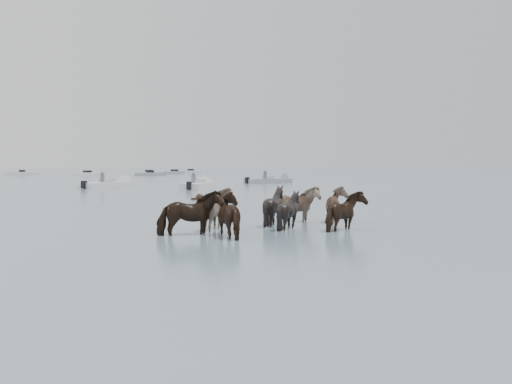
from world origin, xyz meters
TOP-DOWN VIEW (x-y plane):
  - ground at (0.00, 0.00)m, footprint 400.00×400.00m
  - pony_herd at (1.38, 1.71)m, footprint 7.78×4.09m
  - swimming_pony at (6.88, 14.74)m, footprint 0.72×0.44m
  - motorboat_c at (9.67, 32.58)m, footprint 5.89×3.94m
  - motorboat_d at (14.49, 26.56)m, footprint 5.15×4.94m
  - motorboat_e at (26.44, 31.46)m, footprint 5.55×2.24m

SIDE VIEW (x-z plane):
  - ground at x=0.00m, z-range 0.00..0.00m
  - swimming_pony at x=6.88m, z-range -0.12..0.32m
  - motorboat_c at x=9.67m, z-range -0.74..1.18m
  - motorboat_d at x=14.49m, z-range -0.73..1.19m
  - motorboat_e at x=26.44m, z-range -0.73..1.19m
  - pony_herd at x=1.38m, z-range -0.27..1.28m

